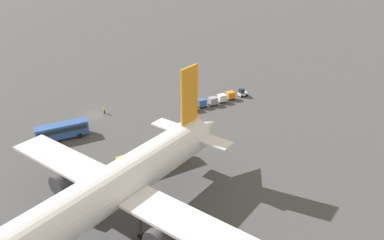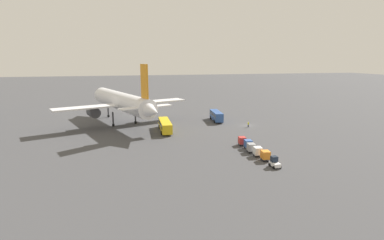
{
  "view_description": "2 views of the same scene",
  "coord_description": "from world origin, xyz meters",
  "px_view_note": "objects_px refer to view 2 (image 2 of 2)",
  "views": [
    {
      "loc": [
        23.57,
        77.03,
        36.6
      ],
      "look_at": [
        -12.84,
        21.57,
        4.05
      ],
      "focal_mm": 35.0,
      "sensor_mm": 36.0,
      "label": 1
    },
    {
      "loc": [
        -85.46,
        38.68,
        20.67
      ],
      "look_at": [
        -5.99,
        19.53,
        3.87
      ],
      "focal_mm": 28.0,
      "sensor_mm": 36.0,
      "label": 2
    }
  ],
  "objects_px": {
    "shuttle_bus_far": "(165,125)",
    "cargo_cart_white": "(258,151)",
    "shuttle_bus_near": "(216,115)",
    "cargo_cart_orange": "(265,155)",
    "airplane": "(122,102)",
    "cargo_cart_red": "(242,141)",
    "worker_person": "(248,124)",
    "cargo_cart_blue": "(248,144)",
    "baggage_tug": "(275,162)",
    "cargo_cart_grey": "(251,147)"
  },
  "relations": [
    {
      "from": "cargo_cart_red",
      "to": "baggage_tug",
      "type": "bearing_deg",
      "value": -179.01
    },
    {
      "from": "cargo_cart_white",
      "to": "shuttle_bus_near",
      "type": "bearing_deg",
      "value": -4.6
    },
    {
      "from": "airplane",
      "to": "cargo_cart_orange",
      "type": "relative_size",
      "value": 22.03
    },
    {
      "from": "cargo_cart_red",
      "to": "cargo_cart_white",
      "type": "bearing_deg",
      "value": 179.6
    },
    {
      "from": "cargo_cart_grey",
      "to": "cargo_cart_blue",
      "type": "distance_m",
      "value": 2.93
    },
    {
      "from": "shuttle_bus_far",
      "to": "cargo_cart_blue",
      "type": "xyz_separation_m",
      "value": [
        -21.58,
        -16.32,
        -0.68
      ]
    },
    {
      "from": "shuttle_bus_far",
      "to": "cargo_cart_grey",
      "type": "bearing_deg",
      "value": -144.72
    },
    {
      "from": "shuttle_bus_near",
      "to": "cargo_cart_orange",
      "type": "height_order",
      "value": "shuttle_bus_near"
    },
    {
      "from": "airplane",
      "to": "worker_person",
      "type": "bearing_deg",
      "value": -129.69
    },
    {
      "from": "shuttle_bus_far",
      "to": "cargo_cart_white",
      "type": "xyz_separation_m",
      "value": [
        -27.34,
        -15.98,
        -0.68
      ]
    },
    {
      "from": "shuttle_bus_far",
      "to": "cargo_cart_white",
      "type": "height_order",
      "value": "shuttle_bus_far"
    },
    {
      "from": "shuttle_bus_near",
      "to": "cargo_cart_red",
      "type": "relative_size",
      "value": 4.73
    },
    {
      "from": "cargo_cart_orange",
      "to": "cargo_cart_blue",
      "type": "distance_m",
      "value": 8.64
    },
    {
      "from": "worker_person",
      "to": "cargo_cart_blue",
      "type": "relative_size",
      "value": 0.8
    },
    {
      "from": "airplane",
      "to": "cargo_cart_grey",
      "type": "bearing_deg",
      "value": -163.4
    },
    {
      "from": "airplane",
      "to": "shuttle_bus_near",
      "type": "bearing_deg",
      "value": -113.69
    },
    {
      "from": "airplane",
      "to": "cargo_cart_white",
      "type": "xyz_separation_m",
      "value": [
        -39.79,
        -27.76,
        -6.07
      ]
    },
    {
      "from": "cargo_cart_orange",
      "to": "cargo_cart_white",
      "type": "xyz_separation_m",
      "value": [
        2.88,
        0.35,
        0.0
      ]
    },
    {
      "from": "worker_person",
      "to": "cargo_cart_blue",
      "type": "height_order",
      "value": "cargo_cart_blue"
    },
    {
      "from": "worker_person",
      "to": "cargo_cart_red",
      "type": "bearing_deg",
      "value": 151.81
    },
    {
      "from": "shuttle_bus_near",
      "to": "cargo_cart_blue",
      "type": "bearing_deg",
      "value": -179.11
    },
    {
      "from": "airplane",
      "to": "worker_person",
      "type": "xyz_separation_m",
      "value": [
        -13.28,
        -37.4,
        -6.39
      ]
    },
    {
      "from": "cargo_cart_blue",
      "to": "cargo_cart_red",
      "type": "relative_size",
      "value": 1.0
    },
    {
      "from": "baggage_tug",
      "to": "cargo_cart_red",
      "type": "distance_m",
      "value": 15.43
    },
    {
      "from": "cargo_cart_orange",
      "to": "cargo_cart_white",
      "type": "relative_size",
      "value": 1.0
    },
    {
      "from": "baggage_tug",
      "to": "cargo_cart_blue",
      "type": "distance_m",
      "value": 12.55
    },
    {
      "from": "worker_person",
      "to": "cargo_cart_blue",
      "type": "bearing_deg",
      "value": 155.87
    },
    {
      "from": "worker_person",
      "to": "cargo_cart_grey",
      "type": "bearing_deg",
      "value": 157.37
    },
    {
      "from": "airplane",
      "to": "cargo_cart_blue",
      "type": "relative_size",
      "value": 22.03
    },
    {
      "from": "shuttle_bus_near",
      "to": "worker_person",
      "type": "bearing_deg",
      "value": -144.2
    },
    {
      "from": "cargo_cart_white",
      "to": "cargo_cart_red",
      "type": "bearing_deg",
      "value": -0.4
    },
    {
      "from": "shuttle_bus_near",
      "to": "cargo_cart_white",
      "type": "xyz_separation_m",
      "value": [
        -37.88,
        3.05,
        -0.74
      ]
    },
    {
      "from": "cargo_cart_white",
      "to": "worker_person",
      "type": "bearing_deg",
      "value": -19.98
    },
    {
      "from": "shuttle_bus_near",
      "to": "cargo_cart_white",
      "type": "bearing_deg",
      "value": -178.9
    },
    {
      "from": "worker_person",
      "to": "cargo_cart_blue",
      "type": "distance_m",
      "value": 22.74
    },
    {
      "from": "cargo_cart_white",
      "to": "cargo_cart_grey",
      "type": "xyz_separation_m",
      "value": [
        2.88,
        0.21,
        0.0
      ]
    },
    {
      "from": "cargo_cart_blue",
      "to": "cargo_cart_red",
      "type": "height_order",
      "value": "same"
    },
    {
      "from": "worker_person",
      "to": "baggage_tug",
      "type": "bearing_deg",
      "value": 164.37
    },
    {
      "from": "worker_person",
      "to": "cargo_cart_red",
      "type": "xyz_separation_m",
      "value": [
        -17.87,
        9.58,
        0.32
      ]
    },
    {
      "from": "cargo_cart_red",
      "to": "shuttle_bus_near",
      "type": "bearing_deg",
      "value": -5.84
    },
    {
      "from": "shuttle_bus_near",
      "to": "cargo_cart_grey",
      "type": "xyz_separation_m",
      "value": [
        -35.0,
        3.26,
        -0.74
      ]
    },
    {
      "from": "cargo_cart_orange",
      "to": "cargo_cart_red",
      "type": "height_order",
      "value": "same"
    },
    {
      "from": "airplane",
      "to": "cargo_cart_orange",
      "type": "xyz_separation_m",
      "value": [
        -42.67,
        -28.11,
        -6.07
      ]
    },
    {
      "from": "shuttle_bus_far",
      "to": "cargo_cart_orange",
      "type": "xyz_separation_m",
      "value": [
        -30.22,
        -16.33,
        -0.68
      ]
    },
    {
      "from": "baggage_tug",
      "to": "cargo_cart_blue",
      "type": "xyz_separation_m",
      "value": [
        12.55,
        -0.02,
        0.25
      ]
    },
    {
      "from": "shuttle_bus_near",
      "to": "worker_person",
      "type": "height_order",
      "value": "shuttle_bus_near"
    },
    {
      "from": "baggage_tug",
      "to": "cargo_cart_white",
      "type": "height_order",
      "value": "baggage_tug"
    },
    {
      "from": "airplane",
      "to": "shuttle_bus_far",
      "type": "height_order",
      "value": "airplane"
    },
    {
      "from": "cargo_cart_red",
      "to": "airplane",
      "type": "bearing_deg",
      "value": 41.76
    },
    {
      "from": "baggage_tug",
      "to": "cargo_cart_white",
      "type": "distance_m",
      "value": 6.8
    }
  ]
}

